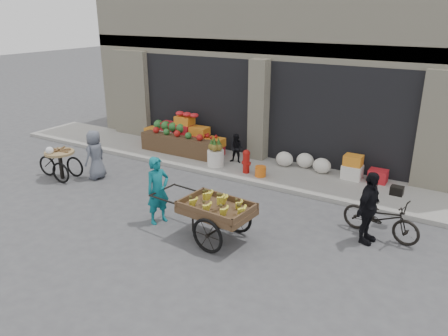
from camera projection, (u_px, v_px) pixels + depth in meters
The scene contains 15 objects.
ground at pixel (162, 220), 10.36m from camera, with size 80.00×80.00×0.00m, color #424244.
sidewalk at pixel (245, 167), 13.64m from camera, with size 18.00×2.20×0.12m, color gray.
building at pixel (299, 49), 15.66m from camera, with size 14.00×6.45×7.00m.
fruit_display at pixel (185, 135), 14.86m from camera, with size 3.10×1.12×1.24m.
pineapple_bin at pixel (216, 158), 13.49m from camera, with size 0.52×0.52×0.50m, color silver.
fire_hydrant at pixel (246, 160), 12.87m from camera, with size 0.22×0.22×0.71m.
orange_bucket at pixel (260, 171), 12.67m from camera, with size 0.32×0.32×0.30m, color orange.
right_bay_goods at pixel (333, 166), 12.73m from camera, with size 3.35×0.60×0.70m.
seated_person at pixel (237, 148), 13.71m from camera, with size 0.45×0.35×0.93m, color black.
banana_cart at pixel (214, 206), 9.23m from camera, with size 2.65×1.25×1.07m.
vendor_woman at pixel (158, 190), 9.99m from camera, with size 0.58×0.38×1.60m, color #0F6873.
tricycle_cart at pixel (60, 160), 12.70m from camera, with size 1.45×0.92×0.95m.
vendor_grey at pixel (95, 155), 12.66m from camera, with size 0.71×0.46×1.45m, color slate.
bicycle at pixel (381, 218), 9.46m from camera, with size 0.60×1.72×0.90m, color black.
cyclist at pixel (369, 208), 9.12m from camera, with size 0.93×0.39×1.59m, color black.
Camera 1 is at (6.09, -7.20, 4.70)m, focal length 35.00 mm.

